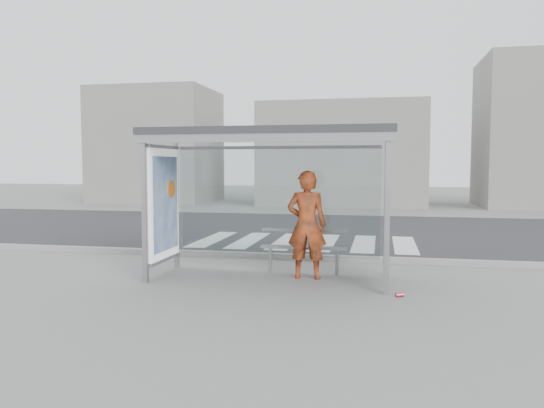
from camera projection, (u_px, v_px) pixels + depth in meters
The scene contains 11 objects.
ground at pixel (269, 279), 9.30m from camera, with size 80.00×80.00×0.00m, color gray.
road at pixel (317, 230), 16.13m from camera, with size 30.00×10.00×0.01m, color #28282B.
curb at pixel (288, 257), 11.20m from camera, with size 30.00×0.18×0.12m, color gray.
crosswalk at pixel (305, 242), 13.69m from camera, with size 5.55×3.00×0.00m.
bus_shelter at pixel (249, 166), 9.28m from camera, with size 4.25×1.65×2.62m.
building_left at pixel (157, 146), 28.66m from camera, with size 6.00×5.00×6.00m, color gray.
building_center at pixel (343, 155), 26.69m from camera, with size 8.00×5.00×5.00m, color gray.
building_right at pixel (536, 132), 24.80m from camera, with size 5.00×5.00×7.00m, color gray.
person at pixel (307, 225), 9.28m from camera, with size 0.69×0.46×1.90m, color #D65114.
bench at pixel (304, 247), 9.72m from camera, with size 1.59×0.21×0.82m.
soda_can at pixel (400, 295), 8.03m from camera, with size 0.07×0.07×0.12m, color #BF384C.
Camera 1 is at (1.90, -8.97, 2.01)m, focal length 35.00 mm.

